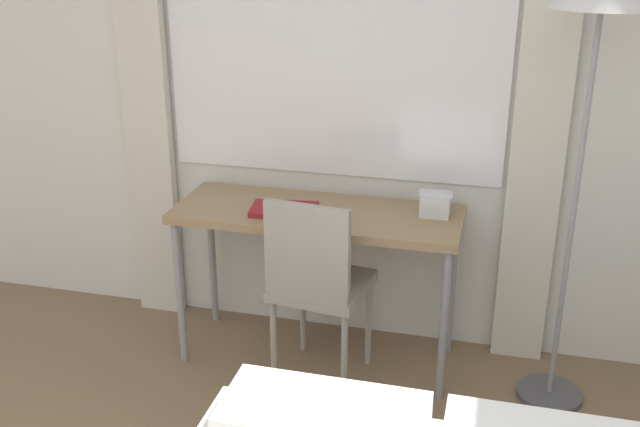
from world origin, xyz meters
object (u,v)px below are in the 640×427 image
book (284,209)px  desk (317,224)px  desk_chair (317,279)px  standing_lamp (600,16)px  telephone (436,204)px

book → desk: bearing=22.1°
desk → desk_chair: (0.06, -0.22, -0.16)m
desk_chair → standing_lamp: (1.05, 0.14, 1.14)m
telephone → book: 0.69m
desk_chair → desk: bearing=111.2°
standing_lamp → book: (-1.24, 0.02, -0.90)m
desk → telephone: (0.53, 0.09, 0.12)m
desk → book: book is taller
desk → book: size_ratio=4.10×
desk_chair → book: bearing=147.1°
telephone → desk: bearing=-170.6°
desk → standing_lamp: (1.10, -0.08, 0.98)m
desk → book: bearing=-157.9°
desk_chair → telephone: desk_chair is taller
desk → standing_lamp: 1.48m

